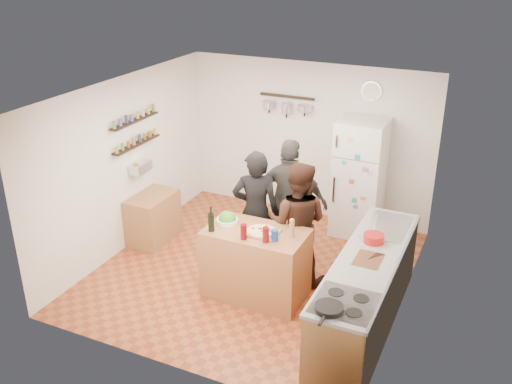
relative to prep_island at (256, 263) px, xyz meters
The scene contains 26 objects.
room_shell 1.21m from the prep_island, 107.20° to the left, with size 4.20×4.20×4.20m.
prep_island is the anchor object (origin of this frame).
pizza_board 0.47m from the prep_island, 14.04° to the right, with size 0.42×0.34×0.02m, color olive.
pizza 0.49m from the prep_island, 14.04° to the right, with size 0.34×0.34×0.02m, color beige.
salad_bowl 0.64m from the prep_island, behind, with size 0.27×0.27×0.05m, color silver.
wine_bottle 0.79m from the prep_island, 156.25° to the right, with size 0.08×0.08×0.23m, color black.
wine_glass_near 0.60m from the prep_island, 101.77° to the right, with size 0.08×0.08×0.19m, color #50060B.
wine_glass_far 0.62m from the prep_island, 42.27° to the right, with size 0.08×0.08×0.19m, color #5D080E.
pepper_mill 0.71m from the prep_island, ahead, with size 0.06×0.06×0.19m, color olive.
salt_canister 0.62m from the prep_island, 21.80° to the right, with size 0.09×0.09×0.14m, color navy.
person_left 0.77m from the prep_island, 115.12° to the left, with size 0.63×0.41×1.72m, color black.
person_center 0.75m from the prep_island, 59.01° to the left, with size 0.81×0.63×1.67m, color black.
person_back 1.10m from the prep_island, 87.42° to the left, with size 1.04×0.43×1.78m, color #2E2B28.
counter_run 1.43m from the prep_island, ahead, with size 0.63×2.63×0.90m, color #9E7042.
stove_top 1.81m from the prep_island, 35.39° to the right, with size 0.60×0.62×0.02m, color white.
skillet 1.86m from the prep_island, 42.19° to the right, with size 0.28×0.28×0.05m, color black.
sink 1.69m from the prep_island, 28.74° to the left, with size 0.50×0.80×0.03m, color silver.
cutting_board 1.50m from the prep_island, ahead, with size 0.30×0.40×0.02m, color brown.
red_bowl 1.51m from the prep_island, 12.87° to the left, with size 0.24×0.24×0.10m, color #A31612.
fridge 2.38m from the prep_island, 73.07° to the left, with size 0.70×0.68×1.80m, color white.
wall_clock 3.15m from the prep_island, 75.15° to the left, with size 0.30×0.30×0.03m, color silver.
spice_shelf_lower 2.53m from the prep_island, 162.73° to the left, with size 0.12×1.00×0.03m, color black.
spice_shelf_upper 2.69m from the prep_island, 162.73° to the left, with size 0.12×1.00×0.03m, color black.
produce_basket 2.38m from the prep_island, 162.50° to the left, with size 0.18×0.35×0.14m, color silver.
side_table 2.12m from the prep_island, 161.39° to the left, with size 0.50×0.80×0.73m, color #9C6A41.
pot_rack 2.96m from the prep_island, 104.02° to the left, with size 0.90×0.04×0.04m, color black.
Camera 1 is at (2.87, -6.10, 4.17)m, focal length 40.00 mm.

